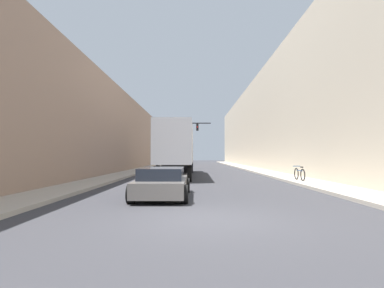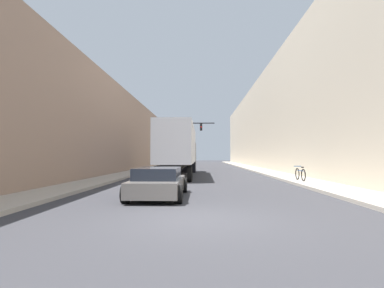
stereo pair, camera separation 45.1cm
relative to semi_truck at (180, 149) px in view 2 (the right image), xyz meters
The scene contains 9 objects.
ground_plane 17.18m from the semi_truck, 84.15° to the right, with size 200.00×200.00×0.00m, color #38383D.
sidewalk_right 15.51m from the semi_truck, 58.19° to the left, with size 2.15×80.00×0.15m.
sidewalk_left 14.02m from the semi_truck, 109.50° to the left, with size 2.15×80.00×0.15m.
building_right 18.22m from the semi_truck, 47.00° to the left, with size 6.00×80.00×11.77m.
building_left 15.80m from the semi_truck, 123.68° to the left, with size 6.00×80.00×8.17m.
semi_truck is the anchor object (origin of this frame).
sedan_car 12.91m from the semi_truck, 89.50° to the right, with size 2.09×4.39×1.17m.
traffic_signal_gantry 13.67m from the semi_truck, 96.31° to the left, with size 6.93×0.35×6.10m.
parked_bicycle 10.15m from the semi_truck, 39.11° to the right, with size 0.44×1.82×0.86m.
Camera 2 is at (0.09, -7.68, 1.64)m, focal length 28.00 mm.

